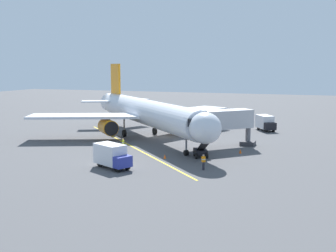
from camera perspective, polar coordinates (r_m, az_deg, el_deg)
ground_plane at (r=65.34m, az=-1.13°, el=-1.52°), size 220.00×220.00×0.00m
apron_lead_in_line at (r=58.68m, az=-5.27°, el=-2.66°), size 28.32×28.59×0.01m
airplane at (r=63.75m, az=-3.08°, el=1.86°), size 33.04×33.12×11.50m
jet_bridge at (r=56.02m, az=6.28°, el=0.70°), size 9.52×9.46×5.40m
ground_crew_marshaller at (r=44.72m, az=4.89°, el=-4.93°), size 0.47×0.43×1.71m
ground_crew_wing_walker at (r=54.59m, az=-6.18°, el=-2.55°), size 0.37×0.46×1.71m
box_truck_near_nose at (r=73.61m, az=13.24°, el=0.45°), size 4.08×4.94×2.62m
box_truck_portside at (r=45.67m, az=-7.67°, el=-4.06°), size 4.99×3.77×2.62m
belt_loader_starboard_side at (r=51.02m, az=4.51°, el=-3.49°), size 2.99×4.66×2.32m
tug_rear_apron at (r=80.52m, az=2.81°, el=0.82°), size 2.65×2.14×1.50m
safety_cone_nose_left at (r=53.93m, az=9.91°, el=-3.42°), size 0.32×0.32×0.55m
safety_cone_nose_right at (r=50.12m, az=-0.43°, el=-4.19°), size 0.32×0.32×0.55m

